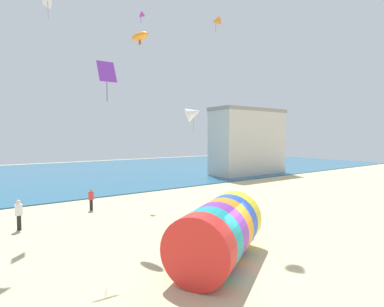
{
  "coord_description": "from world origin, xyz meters",
  "views": [
    {
      "loc": [
        -8.76,
        -9.04,
        5.55
      ],
      "look_at": [
        -0.32,
        2.74,
        4.73
      ],
      "focal_mm": 28.0,
      "sensor_mm": 36.0,
      "label": 1
    }
  ],
  "objects": [
    {
      "name": "giant_inflatable_tube",
      "position": [
        -0.3,
        0.76,
        1.36
      ],
      "size": [
        6.19,
        5.2,
        2.72
      ],
      "color": "red",
      "rests_on": "ground"
    },
    {
      "name": "ground_plane",
      "position": [
        0.0,
        0.0,
        0.0
      ],
      "size": [
        120.0,
        120.0,
        0.0
      ],
      "primitive_type": "plane",
      "color": "#CCBA8C"
    },
    {
      "name": "promenade_building",
      "position": [
        23.27,
        21.63,
        4.8
      ],
      "size": [
        11.79,
        4.55,
        9.59
      ],
      "color": "beige",
      "rests_on": "ground"
    },
    {
      "name": "kite_purple_diamond",
      "position": [
        -3.75,
        4.81,
        8.56
      ],
      "size": [
        0.84,
        0.63,
        1.92
      ],
      "color": "purple"
    },
    {
      "name": "kite_orange_delta",
      "position": [
        7.79,
        10.63,
        15.2
      ],
      "size": [
        0.89,
        0.91,
        1.26
      ],
      "color": "orange"
    },
    {
      "name": "sea",
      "position": [
        0.0,
        37.62,
        0.05
      ],
      "size": [
        120.0,
        40.0,
        0.1
      ],
      "primitive_type": "cube",
      "color": "#236084",
      "rests_on": "ground"
    },
    {
      "name": "kite_handler",
      "position": [
        3.05,
        3.4,
        0.92
      ],
      "size": [
        0.39,
        0.27,
        1.78
      ],
      "color": "#726651",
      "rests_on": "ground"
    },
    {
      "name": "kite_white_delta",
      "position": [
        2.94,
        7.12,
        7.11
      ],
      "size": [
        1.5,
        1.4,
        1.88
      ],
      "color": "white"
    },
    {
      "name": "kite_orange_parafoil",
      "position": [
        -0.72,
        7.54,
        11.51
      ],
      "size": [
        0.87,
        1.51,
        0.74
      ],
      "color": "orange"
    },
    {
      "name": "cooler_box",
      "position": [
        3.19,
        2.26,
        0.18
      ],
      "size": [
        0.62,
        0.62,
        0.36
      ],
      "primitive_type": "cube",
      "rotation": [
        0.0,
        0.0,
        0.78
      ],
      "color": "#268C4C",
      "rests_on": "ground"
    },
    {
      "name": "bystander_near_water",
      "position": [
        -6.93,
        11.13,
        0.94
      ],
      "size": [
        0.41,
        0.32,
        1.81
      ],
      "color": "black",
      "rests_on": "ground"
    },
    {
      "name": "bystander_mid_beach",
      "position": [
        -1.98,
        13.47,
        0.83
      ],
      "size": [
        0.42,
        0.36,
        1.64
      ],
      "color": "black",
      "rests_on": "ground"
    },
    {
      "name": "kite_magenta_delta",
      "position": [
        4.3,
        17.57,
        17.1
      ],
      "size": [
        0.73,
        0.82,
        1.04
      ],
      "color": "#D1339E"
    }
  ]
}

